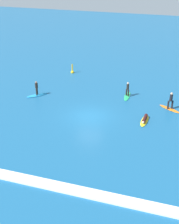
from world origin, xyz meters
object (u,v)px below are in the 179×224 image
surfer_on_blue_board (37,92)px  marker_buoy (72,71)px  surfer_on_yellow_board (145,120)px  surfer_on_green_board (127,93)px  surfer_on_orange_board (170,104)px

surfer_on_blue_board → marker_buoy: (1.27, 8.23, -0.16)m
surfer_on_blue_board → marker_buoy: bearing=33.6°
surfer_on_yellow_board → marker_buoy: size_ratio=1.86×
surfer_on_green_board → marker_buoy: size_ratio=1.98×
surfer_on_orange_board → marker_buoy: surfer_on_orange_board is taller
surfer_on_blue_board → surfer_on_green_board: bearing=-31.5°
surfer_on_blue_board → marker_buoy: surfer_on_blue_board is taller
surfer_on_yellow_board → surfer_on_green_board: bearing=-149.4°
surfer_on_orange_board → marker_buoy: 15.38m
surfer_on_orange_board → surfer_on_blue_board: (-14.84, -1.01, -0.20)m
marker_buoy → surfer_on_green_board: bearing=-31.7°
surfer_on_orange_board → marker_buoy: bearing=4.4°
surfer_on_yellow_board → surfer_on_blue_board: surfer_on_blue_board is taller
surfer_on_orange_board → surfer_on_blue_board: surfer_on_orange_board is taller
surfer_on_green_board → surfer_on_blue_board: size_ratio=1.14×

